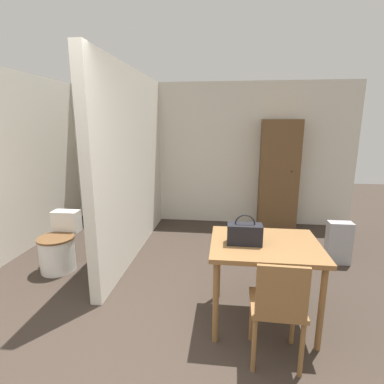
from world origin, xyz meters
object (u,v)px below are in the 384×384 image
Objects in this scene: toilet at (59,248)px; wooden_cabinet at (279,175)px; dining_table at (265,253)px; space_heater at (339,243)px; handbag at (245,234)px; wooden_chair at (278,306)px.

wooden_cabinet reaches higher than toilet.
dining_table is 1.77m from space_heater.
handbag is (2.24, -0.79, 0.58)m from toilet.
toilet is 2.30× the size of handbag.
wooden_cabinet is 3.32× the size of space_heater.
wooden_cabinet is at bearing 75.10° from handbag.
wooden_cabinet is (0.49, 3.19, 0.44)m from wooden_chair.
dining_table is 0.51× the size of wooden_cabinet.
wooden_cabinet reaches higher than wooden_chair.
wooden_chair is at bearing -63.76° from handbag.
handbag reaches higher than space_heater.
wooden_cabinet is at bearing 82.71° from wooden_chair.
handbag is 0.16× the size of wooden_cabinet.
toilet is at bearing 162.84° from dining_table.
toilet is 3.59m from space_heater.
space_heater is at bearing 49.59° from dining_table.
wooden_cabinet is (0.54, 2.68, 0.26)m from dining_table.
space_heater is (1.31, 1.36, -0.58)m from handbag.
wooden_cabinet is at bearing 113.31° from space_heater.
handbag is at bearing -133.92° from space_heater.
handbag is 0.54× the size of space_heater.
wooden_chair is 3.26m from wooden_cabinet.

